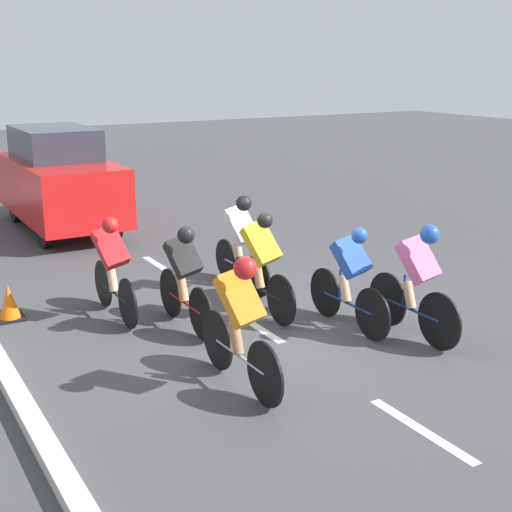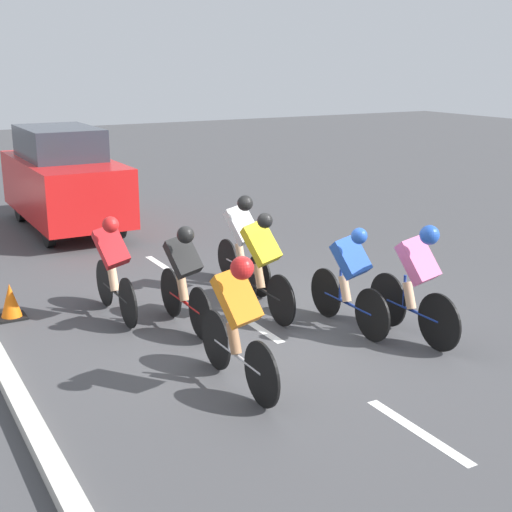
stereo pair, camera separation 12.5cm
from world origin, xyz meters
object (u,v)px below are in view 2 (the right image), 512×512
cyclist_pink (417,279)px  cyclist_yellow (262,261)px  cyclist_black (184,274)px  cyclist_orange (238,317)px  cyclist_red (113,264)px  traffic_cone (11,302)px  cyclist_blue (350,276)px  cyclist_white (243,238)px  support_car (64,179)px

cyclist_pink → cyclist_yellow: bearing=-53.9°
cyclist_black → cyclist_pink: (-2.35, 1.73, 0.05)m
cyclist_yellow → cyclist_orange: (1.34, 1.86, 0.04)m
cyclist_yellow → cyclist_red: cyclist_yellow is taller
cyclist_orange → traffic_cone: 3.86m
cyclist_blue → cyclist_white: bearing=-79.9°
cyclist_red → support_car: bearing=-98.3°
cyclist_black → traffic_cone: bearing=-38.9°
cyclist_white → cyclist_yellow: bearing=74.0°
cyclist_blue → traffic_cone: (3.74, -2.59, -0.50)m
traffic_cone → cyclist_pink: bearing=142.4°
cyclist_blue → traffic_cone: bearing=-34.7°
cyclist_blue → cyclist_black: cyclist_black is taller
cyclist_orange → cyclist_black: (-0.23, -1.90, -0.07)m
cyclist_white → cyclist_orange: bearing=61.0°
traffic_cone → cyclist_blue: bearing=145.3°
cyclist_orange → cyclist_blue: 2.23m
cyclist_red → support_car: (-0.82, -5.60, 0.28)m
cyclist_yellow → traffic_cone: bearing=-27.6°
cyclist_yellow → cyclist_pink: size_ratio=1.02×
cyclist_yellow → cyclist_orange: size_ratio=0.98×
cyclist_orange → cyclist_white: (-1.68, -3.02, -0.01)m
cyclist_red → cyclist_white: 2.13m
cyclist_white → cyclist_pink: 3.00m
cyclist_orange → cyclist_blue: cyclist_orange is taller
cyclist_red → traffic_cone: 1.51m
cyclist_yellow → cyclist_red: size_ratio=1.03×
cyclist_black → support_car: bearing=-91.4°
cyclist_yellow → support_car: (0.96, -6.49, 0.27)m
cyclist_red → cyclist_black: 1.08m
cyclist_orange → cyclist_blue: size_ratio=1.03×
cyclist_blue → traffic_cone: size_ratio=3.44×
cyclist_orange → cyclist_white: 3.46m
cyclist_red → cyclist_pink: size_ratio=1.00×
cyclist_red → cyclist_blue: size_ratio=0.99×
cyclist_red → cyclist_white: bearing=-172.6°
traffic_cone → cyclist_orange: bearing=116.0°
cyclist_white → support_car: size_ratio=0.41×
cyclist_yellow → traffic_cone: size_ratio=3.49×
support_car → cyclist_pink: bearing=105.0°
cyclist_yellow → cyclist_orange: bearing=54.1°
cyclist_red → cyclist_blue: (-2.50, 1.91, -0.03)m
cyclist_red → support_car: size_ratio=0.41×
cyclist_white → cyclist_pink: cyclist_pink is taller
cyclist_yellow → support_car: support_car is taller
cyclist_black → traffic_cone: size_ratio=3.33×
cyclist_pink → support_car: bearing=-75.0°
cyclist_orange → support_car: 8.36m
cyclist_red → cyclist_pink: (-3.01, 2.58, 0.04)m
cyclist_blue → support_car: size_ratio=0.41×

